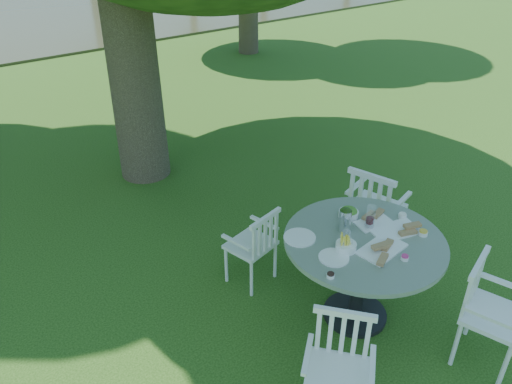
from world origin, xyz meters
The scene contains 7 objects.
ground centered at (0.00, 0.00, 0.00)m, with size 140.00×140.00×0.00m, color #183B0C.
table centered at (0.27, -0.92, 0.67)m, with size 1.31×1.31×0.84m.
chair_ne centered at (1.05, -0.34, 0.58)m, with size 0.58×0.60×0.98m.
chair_nw centered at (-0.16, -0.04, 0.47)m, with size 0.48×0.46×0.80m.
chair_sw centered at (-0.53, -1.47, 0.50)m, with size 0.58×0.59×0.85m.
chair_se centered at (0.71, -1.78, 0.54)m, with size 0.57×0.55×0.91m.
tableware centered at (0.26, -0.85, 0.88)m, with size 1.11×0.85×0.21m.
Camera 1 is at (-2.39, -3.02, 3.24)m, focal length 35.00 mm.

